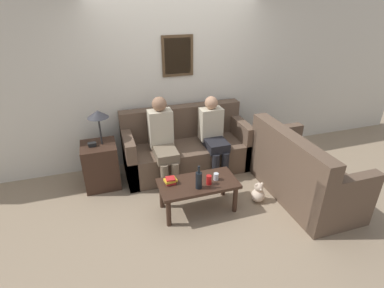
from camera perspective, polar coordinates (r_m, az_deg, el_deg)
name	(u,v)px	position (r m, az deg, el deg)	size (l,w,h in m)	color
ground_plane	(196,183)	(4.51, 0.72, -7.42)	(16.00, 16.00, 0.00)	gray
wall_back	(177,82)	(4.77, -2.79, 11.78)	(9.00, 0.08, 2.60)	silver
couch_main	(186,149)	(4.74, -1.15, -0.88)	(1.93, 0.81, 0.96)	brown
couch_side	(301,175)	(4.34, 20.06, -5.48)	(0.81, 1.60, 0.96)	brown
coffee_table	(198,187)	(3.82, 1.18, -8.11)	(0.99, 0.49, 0.42)	#382319
side_table_with_lamp	(101,163)	(4.48, -16.98, -3.41)	(0.48, 0.48, 1.15)	#382319
wine_bottle	(199,180)	(3.62, 1.30, -6.83)	(0.08, 0.08, 0.31)	black
drinking_glass	(216,177)	(3.82, 4.60, -6.21)	(0.07, 0.07, 0.09)	silver
book_stack	(170,181)	(3.75, -4.13, -6.97)	(0.16, 0.12, 0.08)	red
soda_can	(209,180)	(3.72, 3.24, -6.83)	(0.07, 0.07, 0.12)	red
person_left	(163,138)	(4.32, -5.59, 1.11)	(0.34, 0.66, 1.25)	#756651
person_right	(213,133)	(4.55, 4.08, 2.11)	(0.34, 0.60, 1.18)	black
teddy_bear	(258,193)	(4.18, 12.48, -9.16)	(0.18, 0.18, 0.29)	beige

